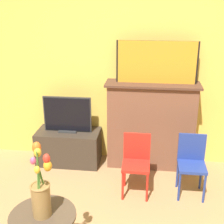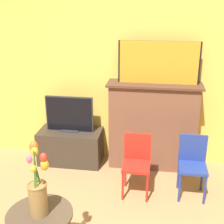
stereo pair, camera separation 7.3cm
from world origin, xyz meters
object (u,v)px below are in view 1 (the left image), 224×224
(chair_red, at_px, (136,160))
(vase_tulips, at_px, (41,191))
(chair_blue, at_px, (192,161))
(painting, at_px, (157,62))
(tv_monitor, at_px, (67,115))

(chair_red, xyz_separation_m, vase_tulips, (-0.60, -1.17, 0.36))
(chair_blue, height_order, vase_tulips, vase_tulips)
(painting, distance_m, vase_tulips, 2.01)
(tv_monitor, xyz_separation_m, vase_tulips, (0.27, -1.70, 0.10))
(chair_red, relative_size, chair_blue, 1.00)
(chair_red, relative_size, vase_tulips, 1.21)
(tv_monitor, bearing_deg, vase_tulips, -81.08)
(painting, distance_m, tv_monitor, 1.23)
(painting, relative_size, chair_red, 1.41)
(painting, bearing_deg, tv_monitor, -176.45)
(chair_blue, xyz_separation_m, vase_tulips, (-1.18, -1.22, 0.36))
(vase_tulips, bearing_deg, chair_blue, 46.03)
(painting, height_order, chair_blue, painting)
(tv_monitor, xyz_separation_m, chair_blue, (1.44, -0.49, -0.26))
(painting, relative_size, vase_tulips, 1.70)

